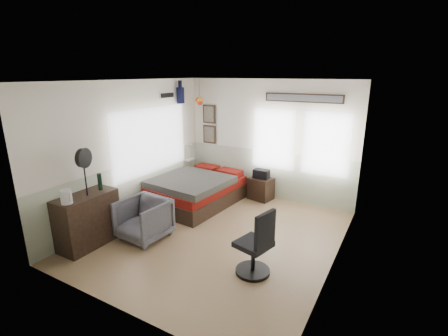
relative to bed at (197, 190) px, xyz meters
The scene contains 12 objects.
ground_plane 1.59m from the bed, 42.09° to the right, with size 4.00×4.50×0.01m, color #A88157.
room_shell 1.89m from the bed, 38.46° to the right, with size 4.02×4.52×2.71m.
wall_decor 2.01m from the bed, 86.80° to the left, with size 3.55×1.32×1.44m.
bed is the anchor object (origin of this frame).
dresser 2.47m from the bed, 103.75° to the right, with size 0.48×1.00×0.90m, color black.
armchair 1.77m from the bed, 87.53° to the right, with size 0.77×0.79×0.72m, color slate.
nightstand 1.48m from the bed, 40.82° to the left, with size 0.51×0.41×0.51m, color black.
task_chair 2.86m from the bed, 38.59° to the right, with size 0.54×0.54×1.01m.
kettle 2.90m from the bed, 100.25° to the right, with size 0.19×0.17×0.22m.
bottle 2.28m from the bed, 104.69° to the right, with size 0.07×0.07×0.29m, color black.
stand_fan 2.72m from the bed, 102.12° to the right, with size 0.16×0.32×0.79m.
black_bag 1.51m from the bed, 40.82° to the left, with size 0.34×0.22×0.20m, color black.
Camera 1 is at (2.71, -4.53, 2.82)m, focal length 26.00 mm.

